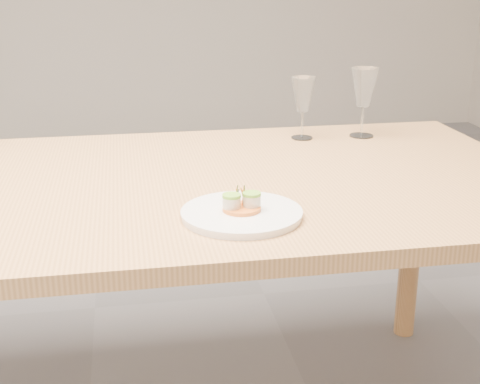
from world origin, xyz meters
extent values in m
cube|color=tan|center=(0.00, 0.00, 0.73)|extent=(2.40, 1.00, 0.04)
cylinder|color=tan|center=(1.10, 0.40, 0.35)|extent=(0.07, 0.07, 0.71)
cylinder|color=white|center=(0.38, -0.28, 0.76)|extent=(0.25, 0.25, 0.01)
cylinder|color=white|center=(0.38, -0.28, 0.76)|extent=(0.26, 0.26, 0.01)
cylinder|color=orange|center=(0.38, -0.28, 0.77)|extent=(0.08, 0.08, 0.01)
cylinder|color=beige|center=(0.36, -0.29, 0.79)|extent=(0.04, 0.04, 0.02)
cylinder|color=beige|center=(0.40, -0.28, 0.79)|extent=(0.04, 0.04, 0.02)
cylinder|color=#88C637|center=(0.36, -0.29, 0.80)|extent=(0.04, 0.04, 0.01)
cylinder|color=#88C637|center=(0.40, -0.28, 0.80)|extent=(0.04, 0.04, 0.01)
cylinder|color=tan|center=(0.43, -0.32, 0.76)|extent=(0.04, 0.04, 0.00)
cylinder|color=white|center=(0.68, 0.35, 0.75)|extent=(0.07, 0.07, 0.00)
cylinder|color=white|center=(0.68, 0.35, 0.79)|extent=(0.01, 0.01, 0.08)
cone|color=white|center=(0.68, 0.35, 0.89)|extent=(0.08, 0.08, 0.10)
cylinder|color=white|center=(0.87, 0.34, 0.75)|extent=(0.07, 0.07, 0.00)
cylinder|color=white|center=(0.87, 0.34, 0.80)|extent=(0.01, 0.01, 0.09)
cone|color=white|center=(0.87, 0.34, 0.90)|extent=(0.08, 0.08, 0.12)
camera|label=1|loc=(0.15, -1.58, 1.26)|focal=50.00mm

